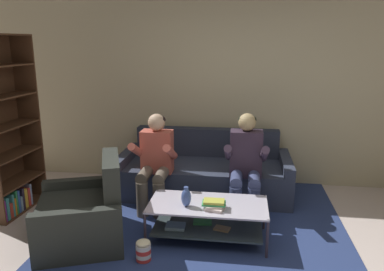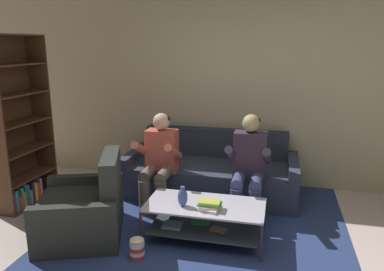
{
  "view_description": "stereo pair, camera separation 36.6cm",
  "coord_description": "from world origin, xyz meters",
  "px_view_note": "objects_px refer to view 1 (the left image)",
  "views": [
    {
      "loc": [
        0.05,
        -2.89,
        2.01
      ],
      "look_at": [
        -0.48,
        0.93,
        1.04
      ],
      "focal_mm": 35.0,
      "sensor_mm": 36.0,
      "label": 1
    },
    {
      "loc": [
        0.41,
        -2.82,
        2.01
      ],
      "look_at": [
        -0.48,
        0.93,
        1.04
      ],
      "focal_mm": 35.0,
      "sensor_mm": 36.0,
      "label": 2
    }
  ],
  "objects_px": {
    "person_seated_right": "(246,161)",
    "coffee_table": "(207,216)",
    "couch": "(205,173)",
    "person_seated_left": "(155,158)",
    "bookshelf": "(5,143)",
    "popcorn_tub": "(143,251)",
    "armchair": "(85,215)",
    "vase": "(186,197)",
    "book_stack": "(214,205)"
  },
  "relations": [
    {
      "from": "couch",
      "to": "person_seated_left",
      "type": "distance_m",
      "value": 0.86
    },
    {
      "from": "book_stack",
      "to": "bookshelf",
      "type": "distance_m",
      "value": 2.6
    },
    {
      "from": "person_seated_left",
      "to": "person_seated_right",
      "type": "height_order",
      "value": "person_seated_right"
    },
    {
      "from": "person_seated_right",
      "to": "coffee_table",
      "type": "height_order",
      "value": "person_seated_right"
    },
    {
      "from": "vase",
      "to": "popcorn_tub",
      "type": "relative_size",
      "value": 0.98
    },
    {
      "from": "person_seated_right",
      "to": "vase",
      "type": "height_order",
      "value": "person_seated_right"
    },
    {
      "from": "person_seated_right",
      "to": "vase",
      "type": "distance_m",
      "value": 1.0
    },
    {
      "from": "bookshelf",
      "to": "person_seated_right",
      "type": "bearing_deg",
      "value": 6.39
    },
    {
      "from": "armchair",
      "to": "popcorn_tub",
      "type": "bearing_deg",
      "value": -22.58
    },
    {
      "from": "person_seated_right",
      "to": "coffee_table",
      "type": "distance_m",
      "value": 0.89
    },
    {
      "from": "person_seated_left",
      "to": "coffee_table",
      "type": "distance_m",
      "value": 1.05
    },
    {
      "from": "vase",
      "to": "armchair",
      "type": "distance_m",
      "value": 1.07
    },
    {
      "from": "coffee_table",
      "to": "vase",
      "type": "distance_m",
      "value": 0.32
    },
    {
      "from": "person_seated_left",
      "to": "armchair",
      "type": "relative_size",
      "value": 0.99
    },
    {
      "from": "person_seated_left",
      "to": "armchair",
      "type": "bearing_deg",
      "value": -121.33
    },
    {
      "from": "coffee_table",
      "to": "armchair",
      "type": "xyz_separation_m",
      "value": [
        -1.24,
        -0.19,
        0.02
      ]
    },
    {
      "from": "coffee_table",
      "to": "bookshelf",
      "type": "bearing_deg",
      "value": 171.18
    },
    {
      "from": "person_seated_left",
      "to": "book_stack",
      "type": "distance_m",
      "value": 1.14
    },
    {
      "from": "vase",
      "to": "armchair",
      "type": "relative_size",
      "value": 0.18
    },
    {
      "from": "person_seated_right",
      "to": "popcorn_tub",
      "type": "height_order",
      "value": "person_seated_right"
    },
    {
      "from": "book_stack",
      "to": "popcorn_tub",
      "type": "relative_size",
      "value": 1.12
    },
    {
      "from": "person_seated_left",
      "to": "bookshelf",
      "type": "xyz_separation_m",
      "value": [
        -1.74,
        -0.31,
        0.21
      ]
    },
    {
      "from": "vase",
      "to": "book_stack",
      "type": "xyz_separation_m",
      "value": [
        0.28,
        -0.02,
        -0.05
      ]
    },
    {
      "from": "bookshelf",
      "to": "armchair",
      "type": "relative_size",
      "value": 1.78
    },
    {
      "from": "book_stack",
      "to": "popcorn_tub",
      "type": "distance_m",
      "value": 0.81
    },
    {
      "from": "couch",
      "to": "person_seated_left",
      "type": "height_order",
      "value": "person_seated_left"
    },
    {
      "from": "person_seated_left",
      "to": "person_seated_right",
      "type": "relative_size",
      "value": 0.97
    },
    {
      "from": "coffee_table",
      "to": "popcorn_tub",
      "type": "height_order",
      "value": "coffee_table"
    },
    {
      "from": "armchair",
      "to": "vase",
      "type": "bearing_deg",
      "value": 5.5
    },
    {
      "from": "coffee_table",
      "to": "bookshelf",
      "type": "xyz_separation_m",
      "value": [
        -2.44,
        0.38,
        0.58
      ]
    },
    {
      "from": "vase",
      "to": "book_stack",
      "type": "bearing_deg",
      "value": -3.94
    },
    {
      "from": "person_seated_right",
      "to": "coffee_table",
      "type": "bearing_deg",
      "value": -119.14
    },
    {
      "from": "book_stack",
      "to": "bookshelf",
      "type": "height_order",
      "value": "bookshelf"
    },
    {
      "from": "couch",
      "to": "popcorn_tub",
      "type": "height_order",
      "value": "couch"
    },
    {
      "from": "armchair",
      "to": "bookshelf",
      "type": "bearing_deg",
      "value": 154.53
    },
    {
      "from": "book_stack",
      "to": "person_seated_right",
      "type": "bearing_deg",
      "value": 69.39
    },
    {
      "from": "couch",
      "to": "person_seated_left",
      "type": "bearing_deg",
      "value": -134.03
    },
    {
      "from": "couch",
      "to": "coffee_table",
      "type": "bearing_deg",
      "value": -82.9
    },
    {
      "from": "person_seated_right",
      "to": "vase",
      "type": "relative_size",
      "value": 5.78
    },
    {
      "from": "vase",
      "to": "person_seated_left",
      "type": "bearing_deg",
      "value": 122.52
    },
    {
      "from": "person_seated_left",
      "to": "armchair",
      "type": "distance_m",
      "value": 1.1
    },
    {
      "from": "bookshelf",
      "to": "couch",
      "type": "bearing_deg",
      "value": 21.0
    },
    {
      "from": "person_seated_left",
      "to": "coffee_table",
      "type": "bearing_deg",
      "value": -44.67
    },
    {
      "from": "bookshelf",
      "to": "armchair",
      "type": "distance_m",
      "value": 1.44
    },
    {
      "from": "couch",
      "to": "coffee_table",
      "type": "xyz_separation_m",
      "value": [
        0.16,
        -1.25,
        -0.01
      ]
    },
    {
      "from": "bookshelf",
      "to": "popcorn_tub",
      "type": "relative_size",
      "value": 9.88
    },
    {
      "from": "person_seated_left",
      "to": "book_stack",
      "type": "xyz_separation_m",
      "value": [
        0.78,
        -0.8,
        -0.19
      ]
    },
    {
      "from": "person_seated_left",
      "to": "bookshelf",
      "type": "height_order",
      "value": "bookshelf"
    },
    {
      "from": "coffee_table",
      "to": "bookshelf",
      "type": "distance_m",
      "value": 2.54
    },
    {
      "from": "vase",
      "to": "book_stack",
      "type": "height_order",
      "value": "vase"
    }
  ]
}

